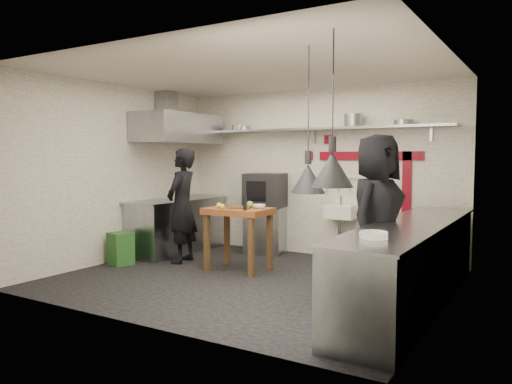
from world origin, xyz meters
The scene contains 47 objects.
floor centered at (0.00, 0.00, 0.00)m, with size 5.00×5.00×0.00m, color black.
ceiling centered at (0.00, 0.00, 2.80)m, with size 5.00×5.00×0.00m, color silver.
wall_back centered at (0.00, 2.10, 1.40)m, with size 5.00×0.04×2.80m, color white.
wall_front centered at (0.00, -2.10, 1.40)m, with size 5.00×0.04×2.80m, color white.
wall_left centered at (-2.50, 0.00, 1.40)m, with size 0.04×4.20×2.80m, color white.
wall_right centered at (2.50, 0.00, 1.40)m, with size 0.04×4.20×2.80m, color white.
red_band_horiz centered at (0.95, 2.08, 1.68)m, with size 1.70×0.02×0.14m, color maroon.
red_band_vert centered at (1.55, 2.08, 1.20)m, with size 0.14×0.02×1.10m, color maroon.
red_tile_a centered at (0.25, 2.08, 1.95)m, with size 0.14×0.02×0.14m, color maroon.
red_tile_b centered at (-0.10, 2.08, 1.68)m, with size 0.14×0.02×0.14m, color maroon.
back_shelf centered at (0.00, 1.92, 2.12)m, with size 4.60×0.34×0.04m, color gray.
shelf_bracket_left centered at (-1.90, 2.07, 2.02)m, with size 0.04×0.06×0.24m, color gray.
shelf_bracket_mid centered at (0.00, 2.07, 2.02)m, with size 0.04×0.06×0.24m, color gray.
shelf_bracket_right centered at (1.90, 2.07, 2.02)m, with size 0.04×0.06×0.24m, color gray.
pan_far_left centered at (-1.40, 1.92, 2.19)m, with size 0.27×0.27×0.09m, color gray.
pan_mid_left centered at (-1.30, 1.92, 2.18)m, with size 0.24×0.24×0.07m, color gray.
stock_pot centered at (0.73, 1.92, 2.24)m, with size 0.28×0.28×0.20m, color gray.
pan_right centered at (1.53, 1.92, 2.18)m, with size 0.28×0.28×0.08m, color gray.
oven_stand centered at (-0.77, 1.77, 0.40)m, with size 0.63×0.58×0.80m, color gray.
combi_oven centered at (-0.76, 1.75, 1.09)m, with size 0.65×0.61×0.58m, color black.
oven_door centered at (-0.75, 1.50, 1.09)m, with size 0.54×0.03×0.46m, color maroon.
oven_glass centered at (-0.76, 1.44, 1.09)m, with size 0.34×0.02×0.34m, color black.
hand_sink centered at (0.55, 1.92, 0.78)m, with size 0.46×0.34×0.22m, color white.
sink_tap centered at (0.55, 1.92, 0.96)m, with size 0.03×0.03×0.14m, color gray.
sink_drain centered at (0.55, 1.88, 0.34)m, with size 0.06×0.06×0.66m, color gray.
utensil_rail centered at (0.55, 2.06, 1.32)m, with size 0.02×0.02×0.90m, color gray.
counter_right centered at (2.15, 0.00, 0.45)m, with size 0.70×3.80×0.90m, color gray.
counter_right_top centered at (2.15, 0.00, 0.92)m, with size 0.76×3.90×0.03m, color gray.
plate_stack centered at (2.12, -1.29, 0.96)m, with size 0.25×0.25×0.07m, color white.
small_bowl_right centered at (2.10, -1.24, 0.96)m, with size 0.22×0.22×0.05m, color white.
counter_left centered at (-2.15, 1.05, 0.45)m, with size 0.70×1.90×0.90m, color gray.
counter_left_top centered at (-2.15, 1.05, 0.92)m, with size 0.76×2.00×0.03m, color gray.
extractor_hood centered at (-2.10, 1.05, 2.15)m, with size 0.78×1.60×0.50m, color gray.
hood_duct centered at (-2.35, 1.05, 2.55)m, with size 0.28×0.28×0.50m, color gray.
green_bin centered at (-2.21, -0.21, 0.25)m, with size 0.31×0.31×0.50m, color #235722.
prep_table centered at (-0.44, 0.41, 0.46)m, with size 0.92×0.64×0.92m, color brown, non-canonical shape.
cutting_board centered at (-0.40, 0.37, 0.93)m, with size 0.32×0.22×0.03m, color #51371E.
pepper_mill centered at (-0.19, 0.19, 1.02)m, with size 0.05×0.05×0.20m, color black.
lemon_a centered at (-0.67, 0.25, 0.96)m, with size 0.08×0.08×0.08m, color yellow.
lemon_b centered at (-0.58, 0.19, 0.96)m, with size 0.07×0.07×0.07m, color yellow.
veg_ball centered at (-0.31, 0.50, 0.97)m, with size 0.10×0.10×0.10m, color olive.
steel_tray centered at (-0.72, 0.49, 0.94)m, with size 0.19×0.13×0.03m, color gray.
bowl centered at (-0.15, 0.51, 0.95)m, with size 0.18×0.18×0.06m, color white.
heat_lamp_near centered at (1.31, -0.95, 2.04)m, with size 0.36×0.36×1.51m, color black, non-canonical shape.
heat_lamp_far centered at (1.78, -1.44, 2.10)m, with size 0.38×0.38×1.41m, color black, non-canonical shape.
chef_left centered at (-1.52, 0.43, 0.90)m, with size 0.66×0.43×1.80m, color black.
chef_right centered at (1.73, 0.02, 0.96)m, with size 0.94×0.61×1.93m, color black.
Camera 1 is at (3.51, -5.65, 1.67)m, focal length 35.00 mm.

